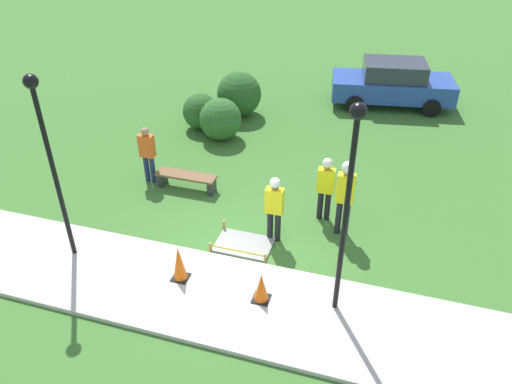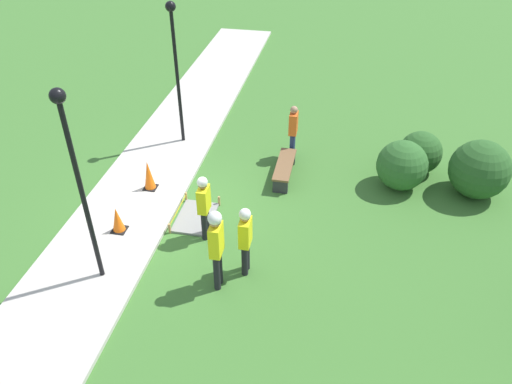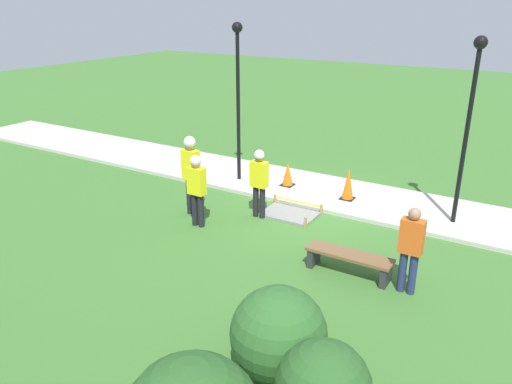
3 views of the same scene
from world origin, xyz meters
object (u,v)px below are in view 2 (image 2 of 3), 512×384
object	(u,v)px
traffic_cone_near_patch	(149,175)
lamppost_far	(175,55)
bystander_in_orange_shirt	(293,129)
lamppost_near	(75,165)
worker_assistant	(204,203)
worker_trainee	(216,243)
worker_supervisor	(245,236)
traffic_cone_far_patch	(117,220)
park_bench	(285,168)

from	to	relation	value
traffic_cone_near_patch	lamppost_far	xyz separation A→B (m)	(-2.61, 0.06, 2.27)
bystander_in_orange_shirt	lamppost_near	xyz separation A→B (m)	(5.66, -3.29, 1.94)
worker_assistant	lamppost_far	size ratio (longest dim) A/B	0.41
traffic_cone_near_patch	worker_trainee	distance (m)	4.01
worker_supervisor	bystander_in_orange_shirt	size ratio (longest dim) A/B	1.04
lamppost_near	traffic_cone_near_patch	bearing A→B (deg)	-177.40
lamppost_near	bystander_in_orange_shirt	bearing A→B (deg)	149.83
traffic_cone_far_patch	worker_assistant	size ratio (longest dim) A/B	0.39
park_bench	worker_trainee	bearing A→B (deg)	-9.85
traffic_cone_far_patch	traffic_cone_near_patch	bearing A→B (deg)	176.98
traffic_cone_far_patch	lamppost_far	bearing A→B (deg)	177.93
park_bench	lamppost_far	xyz separation A→B (m)	(-1.27, -3.31, 2.46)
park_bench	lamppost_near	xyz separation A→B (m)	(4.56, -3.23, 2.54)
lamppost_near	lamppost_far	size ratio (longest dim) A/B	1.03
worker_assistant	lamppost_near	world-z (taller)	lamppost_near
worker_assistant	worker_trainee	world-z (taller)	worker_trainee
worker_supervisor	worker_trainee	world-z (taller)	worker_trainee
traffic_cone_far_patch	worker_supervisor	xyz separation A→B (m)	(0.64, 3.20, 0.58)
worker_assistant	lamppost_near	size ratio (longest dim) A/B	0.39
traffic_cone_near_patch	park_bench	world-z (taller)	traffic_cone_near_patch
traffic_cone_near_patch	lamppost_near	world-z (taller)	lamppost_near
worker_assistant	lamppost_near	distance (m)	3.12
traffic_cone_near_patch	worker_trainee	size ratio (longest dim) A/B	0.42
park_bench	worker_trainee	world-z (taller)	worker_trainee
traffic_cone_near_patch	traffic_cone_far_patch	distance (m)	1.79
traffic_cone_far_patch	bystander_in_orange_shirt	size ratio (longest dim) A/B	0.40
worker_supervisor	bystander_in_orange_shirt	world-z (taller)	worker_supervisor
lamppost_far	bystander_in_orange_shirt	bearing A→B (deg)	87.31
traffic_cone_near_patch	lamppost_far	size ratio (longest dim) A/B	0.20
worker_assistant	worker_trainee	size ratio (longest dim) A/B	0.86
traffic_cone_far_patch	park_bench	size ratio (longest dim) A/B	0.39
bystander_in_orange_shirt	lamppost_far	bearing A→B (deg)	-92.69
worker_assistant	lamppost_near	bearing A→B (deg)	-46.10
bystander_in_orange_shirt	lamppost_near	size ratio (longest dim) A/B	0.38
worker_assistant	lamppost_far	xyz separation A→B (m)	(-4.09, -1.88, 1.79)
worker_assistant	bystander_in_orange_shirt	size ratio (longest dim) A/B	1.03
worker_supervisor	worker_assistant	distance (m)	1.49
worker_supervisor	lamppost_near	size ratio (longest dim) A/B	0.40
lamppost_far	traffic_cone_near_patch	bearing A→B (deg)	-1.41
park_bench	lamppost_near	distance (m)	6.14
traffic_cone_near_patch	park_bench	size ratio (longest dim) A/B	0.50
worker_assistant	bystander_in_orange_shirt	bearing A→B (deg)	159.24
bystander_in_orange_shirt	lamppost_near	world-z (taller)	lamppost_near
worker_trainee	lamppost_near	world-z (taller)	lamppost_near
traffic_cone_near_patch	bystander_in_orange_shirt	distance (m)	4.24
park_bench	lamppost_near	bearing A→B (deg)	-35.36
bystander_in_orange_shirt	lamppost_far	world-z (taller)	lamppost_far
park_bench	worker_supervisor	world-z (taller)	worker_supervisor
traffic_cone_far_patch	bystander_in_orange_shirt	xyz separation A→B (m)	(-4.23, 3.53, 0.49)
lamppost_far	park_bench	bearing A→B (deg)	69.10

